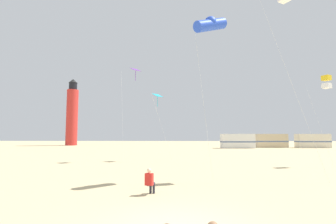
# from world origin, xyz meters

# --- Properties ---
(kite_flyer_standing) EXTENTS (0.44, 0.56, 1.16)m
(kite_flyer_standing) POSITION_xyz_m (-1.15, 4.17, 0.61)
(kite_flyer_standing) COLOR red
(kite_flyer_standing) RESTS_ON ground
(kite_diamond_cyan) EXTENTS (2.19, 2.19, 7.02)m
(kite_diamond_cyan) POSITION_xyz_m (-2.05, 19.46, 6.57)
(kite_diamond_cyan) COLOR silver
(kite_diamond_cyan) RESTS_ON ground
(kite_box_gold) EXTENTS (1.99, 2.23, 7.86)m
(kite_box_gold) POSITION_xyz_m (13.20, 15.45, 7.28)
(kite_box_gold) COLOR silver
(kite_box_gold) RESTS_ON ground
(kite_tube_blue) EXTENTS (2.39, 2.10, 10.18)m
(kite_tube_blue) POSITION_xyz_m (2.14, 8.09, 9.47)
(kite_tube_blue) COLOR silver
(kite_tube_blue) RESTS_ON ground
(kite_diamond_violet) EXTENTS (2.30, 2.47, 9.65)m
(kite_diamond_violet) POSITION_xyz_m (-4.42, 18.80, 9.04)
(kite_diamond_violet) COLOR silver
(kite_diamond_violet) RESTS_ON ground
(lighthouse_distant) EXTENTS (2.80, 2.80, 16.80)m
(lighthouse_distant) POSITION_xyz_m (-26.61, 56.07, 7.84)
(lighthouse_distant) COLOR red
(lighthouse_distant) RESTS_ON ground
(rv_van_white) EXTENTS (6.60, 2.82, 2.80)m
(rv_van_white) POSITION_xyz_m (11.83, 44.17, 1.39)
(rv_van_white) COLOR white
(rv_van_white) RESTS_ON ground
(rv_van_tan) EXTENTS (6.56, 2.68, 2.80)m
(rv_van_tan) POSITION_xyz_m (19.35, 47.12, 1.39)
(rv_van_tan) COLOR #C6B28C
(rv_van_tan) RESTS_ON ground
(rv_van_cream) EXTENTS (6.52, 2.58, 2.80)m
(rv_van_cream) POSITION_xyz_m (27.56, 46.49, 1.39)
(rv_van_cream) COLOR beige
(rv_van_cream) RESTS_ON ground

